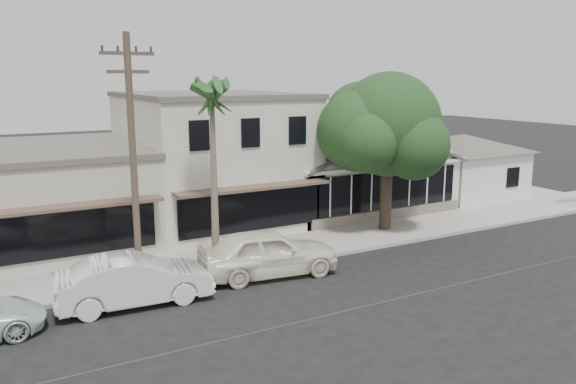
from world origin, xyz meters
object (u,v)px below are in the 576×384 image
car_1 (134,280)px  shade_tree (384,127)px  utility_pole (133,158)px  car_0 (268,252)px

car_1 → shade_tree: shade_tree is taller
car_1 → shade_tree: bearing=-71.8°
utility_pole → shade_tree: utility_pole is taller
utility_pole → car_0: utility_pole is taller
utility_pole → car_0: 6.17m
car_0 → car_1: 5.22m
car_1 → car_0: bearing=-82.7°
car_0 → shade_tree: bearing=-61.2°
utility_pole → car_1: 4.18m
car_0 → car_1: bearing=101.3°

